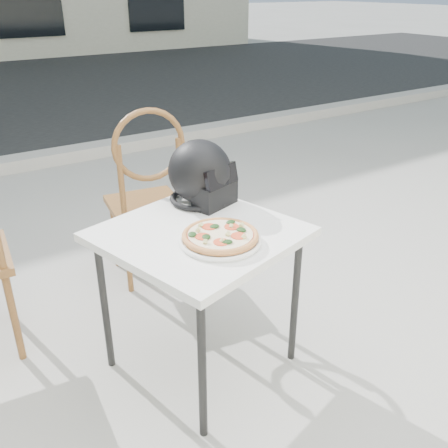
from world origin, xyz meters
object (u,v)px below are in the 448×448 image
pizza (220,235)px  cafe_chair_main (147,188)px  helmet (201,175)px  cafe_table_main (199,244)px  plate (220,240)px

pizza → cafe_chair_main: size_ratio=0.33×
pizza → helmet: size_ratio=0.94×
cafe_table_main → plate: size_ratio=2.20×
cafe_table_main → cafe_chair_main: cafe_chair_main is taller
helmet → pizza: bearing=-128.9°
helmet → cafe_chair_main: cafe_chair_main is taller
pizza → plate: bearing=-97.2°
cafe_chair_main → pizza: bearing=91.6°
plate → helmet: (0.15, 0.40, 0.12)m
pizza → cafe_chair_main: (0.12, 0.96, -0.14)m
plate → pizza: size_ratio=1.16×
cafe_table_main → pizza: pizza is taller
helmet → cafe_chair_main: (-0.03, 0.55, -0.24)m
cafe_table_main → cafe_chair_main: (0.13, 0.81, -0.04)m
pizza → cafe_chair_main: bearing=82.9°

